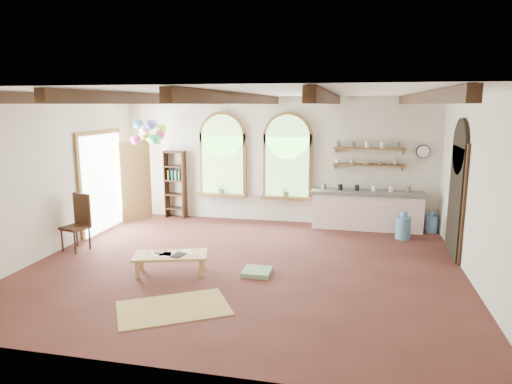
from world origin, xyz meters
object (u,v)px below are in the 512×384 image
(kitchen_counter, at_px, (367,210))
(side_chair, at_px, (77,234))
(coffee_table, at_px, (170,256))
(balloon_cluster, at_px, (149,132))

(kitchen_counter, bearing_deg, side_chair, -153.26)
(coffee_table, height_order, balloon_cluster, balloon_cluster)
(coffee_table, distance_m, balloon_cluster, 3.97)
(coffee_table, height_order, side_chair, side_chair)
(kitchen_counter, xyz_separation_m, coffee_table, (-3.49, -3.87, -0.15))
(balloon_cluster, bearing_deg, side_chair, -109.43)
(side_chair, height_order, balloon_cluster, balloon_cluster)
(side_chair, bearing_deg, coffee_table, -19.58)
(coffee_table, relative_size, balloon_cluster, 1.22)
(kitchen_counter, height_order, coffee_table, kitchen_counter)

